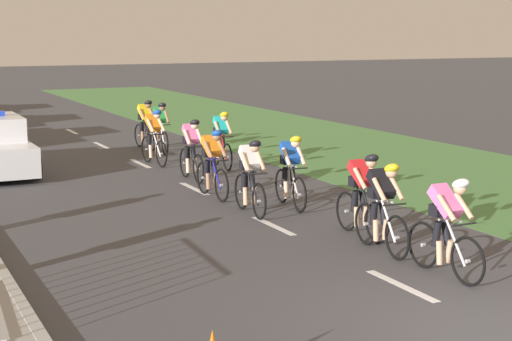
{
  "coord_description": "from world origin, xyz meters",
  "views": [
    {
      "loc": [
        -6.72,
        -6.77,
        3.59
      ],
      "look_at": [
        -0.42,
        6.13,
        1.1
      ],
      "focal_mm": 56.47,
      "sensor_mm": 36.0,
      "label": 1
    }
  ],
  "objects": [
    {
      "name": "cyclist_lead",
      "position": [
        0.83,
        2.31,
        0.79
      ],
      "size": [
        0.42,
        1.72,
        1.56
      ],
      "color": "black",
      "rests_on": "ground"
    },
    {
      "name": "cyclist_eighth",
      "position": [
        1.72,
        12.61,
        0.79
      ],
      "size": [
        0.44,
        1.72,
        1.56
      ],
      "color": "black",
      "rests_on": "ground"
    },
    {
      "name": "cyclist_sixth",
      "position": [
        -0.02,
        9.1,
        0.79
      ],
      "size": [
        0.42,
        1.72,
        1.56
      ],
      "color": "black",
      "rests_on": "ground"
    },
    {
      "name": "cyclist_seventh",
      "position": [
        0.34,
        11.23,
        0.79
      ],
      "size": [
        0.42,
        1.72,
        1.56
      ],
      "color": "black",
      "rests_on": "ground"
    },
    {
      "name": "cyclist_fifth",
      "position": [
        0.02,
        7.29,
        0.79
      ],
      "size": [
        0.44,
        1.72,
        1.56
      ],
      "color": "black",
      "rests_on": "ground"
    },
    {
      "name": "cyclist_ninth",
      "position": [
        0.29,
        13.89,
        0.79
      ],
      "size": [
        0.44,
        1.72,
        1.56
      ],
      "color": "black",
      "rests_on": "ground"
    },
    {
      "name": "cyclist_fourth",
      "position": [
        1.04,
        7.49,
        0.79
      ],
      "size": [
        0.46,
        1.72,
        1.56
      ],
      "color": "black",
      "rests_on": "ground"
    },
    {
      "name": "cyclist_third",
      "position": [
        1.02,
        4.81,
        0.79
      ],
      "size": [
        0.42,
        1.72,
        1.56
      ],
      "color": "black",
      "rests_on": "ground"
    },
    {
      "name": "cyclist_eleventh",
      "position": [
        1.17,
        15.88,
        0.79
      ],
      "size": [
        0.44,
        1.72,
        1.56
      ],
      "color": "black",
      "rests_on": "ground"
    },
    {
      "name": "cyclist_second",
      "position": [
        0.76,
        3.83,
        0.79
      ],
      "size": [
        0.44,
        1.72,
        1.56
      ],
      "color": "black",
      "rests_on": "ground"
    },
    {
      "name": "lane_markings_centre",
      "position": [
        0.0,
        10.24,
        0.0
      ],
      "size": [
        0.14,
        25.6,
        0.01
      ],
      "color": "white",
      "rests_on": "ground"
    },
    {
      "name": "grass_verge",
      "position": [
        6.68,
        14.0,
        0.0
      ],
      "size": [
        7.0,
        60.0,
        0.01
      ],
      "primitive_type": "cube",
      "color": "#4C7F42",
      "rests_on": "ground"
    },
    {
      "name": "cyclist_tenth",
      "position": [
        1.04,
        16.88,
        0.79
      ],
      "size": [
        0.44,
        1.72,
        1.56
      ],
      "color": "black",
      "rests_on": "ground"
    }
  ]
}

